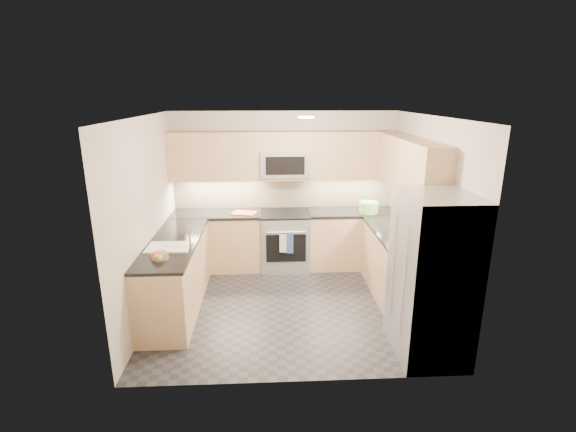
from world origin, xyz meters
The scene contains 37 objects.
floor centered at (0.00, 0.00, 0.00)m, with size 3.60×3.20×0.00m, color #222327.
ceiling centered at (0.00, 0.00, 2.50)m, with size 3.60×3.20×0.02m, color beige.
wall_back centered at (0.00, 1.60, 1.25)m, with size 3.60×0.02×2.50m, color #BCB1A4.
wall_front centered at (0.00, -1.60, 1.25)m, with size 3.60×0.02×2.50m, color #BCB1A4.
wall_left centered at (-1.80, 0.00, 1.25)m, with size 0.02×3.20×2.50m, color #BCB1A4.
wall_right centered at (1.80, 0.00, 1.25)m, with size 0.02×3.20×2.50m, color #BCB1A4.
base_cab_back_left centered at (-1.09, 1.30, 0.45)m, with size 1.42×0.60×0.90m, color tan.
base_cab_back_right centered at (1.09, 1.30, 0.45)m, with size 1.42×0.60×0.90m, color tan.
base_cab_right centered at (1.50, 0.15, 0.45)m, with size 0.60×1.70×0.90m, color tan.
base_cab_peninsula centered at (-1.50, 0.00, 0.45)m, with size 0.60×2.00×0.90m, color tan.
countertop_back_left centered at (-1.09, 1.30, 0.92)m, with size 1.42×0.63×0.04m, color black.
countertop_back_right centered at (1.09, 1.30, 0.92)m, with size 1.42×0.63×0.04m, color black.
countertop_right centered at (1.50, 0.15, 0.92)m, with size 0.63×1.70×0.04m, color black.
countertop_peninsula centered at (-1.50, 0.00, 0.92)m, with size 0.63×2.00×0.04m, color black.
upper_cab_back centered at (0.00, 1.43, 1.83)m, with size 3.60×0.35×0.75m, color tan.
upper_cab_right centered at (1.62, 0.28, 1.83)m, with size 0.35×1.95×0.75m, color tan.
backsplash_back centered at (0.00, 1.60, 1.20)m, with size 3.60×0.01×0.51m, color tan.
backsplash_right centered at (1.80, 0.45, 1.20)m, with size 0.01×2.30×0.51m, color tan.
gas_range centered at (0.00, 1.28, 0.46)m, with size 0.76×0.65×0.91m, color #A1A4A8.
range_cooktop centered at (0.00, 1.28, 0.92)m, with size 0.76×0.65×0.03m, color black.
oven_door_glass centered at (0.00, 0.95, 0.45)m, with size 0.62×0.02×0.45m, color black.
oven_handle centered at (0.00, 0.93, 0.72)m, with size 0.02×0.02×0.60m, color #B2B5BA.
microwave centered at (0.00, 1.40, 1.70)m, with size 0.76×0.40×0.40m, color gray.
microwave_door centered at (0.00, 1.20, 1.70)m, with size 0.60×0.01×0.28m, color black.
refrigerator centered at (1.45, -1.15, 0.90)m, with size 0.70×0.90×1.80m, color #A4A5AB.
fridge_handle_left centered at (1.08, -1.33, 0.95)m, with size 0.02×0.02×1.20m, color #B2B5BA.
fridge_handle_right centered at (1.08, -0.97, 0.95)m, with size 0.02×0.02×1.20m, color #B2B5BA.
sink_basin centered at (-1.50, -0.25, 0.88)m, with size 0.52×0.38×0.16m, color white.
faucet centered at (-1.24, -0.25, 1.08)m, with size 0.03×0.03×0.28m, color silver.
utensil_bowl centered at (1.33, 1.19, 1.03)m, with size 0.30×0.30×0.17m, color #6DBC50.
cutting_board centered at (-0.65, 1.25, 0.95)m, with size 0.38×0.26×0.01m, color #E84815.
fruit_basket centered at (-1.52, -0.60, 0.97)m, with size 0.19×0.19×0.07m, color #9C6749.
fruit_apple centered at (-1.53, -0.77, 1.05)m, with size 0.06×0.06×0.06m, color red.
fruit_pear centered at (-1.46, -0.86, 1.05)m, with size 0.07×0.07×0.07m, color #69B04B.
dish_towel_check centered at (-0.03, 0.91, 0.55)m, with size 0.15×0.01×0.29m, color silver.
dish_towel_blue centered at (0.02, 0.91, 0.55)m, with size 0.17×0.01×0.33m, color navy.
fruit_orange centered at (-1.51, -0.83, 1.05)m, with size 0.06×0.06×0.06m, color orange.
Camera 1 is at (-0.28, -5.11, 2.77)m, focal length 26.00 mm.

